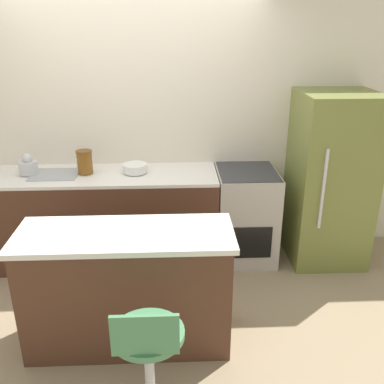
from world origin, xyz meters
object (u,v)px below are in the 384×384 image
at_px(kettle, 28,166).
at_px(mixing_bowl, 135,168).
at_px(refrigerator, 330,179).
at_px(oven_range, 245,215).
at_px(stool_chair, 149,359).

height_order(kettle, mixing_bowl, kettle).
height_order(refrigerator, kettle, refrigerator).
bearing_deg(oven_range, stool_chair, -114.59).
xyz_separation_m(oven_range, refrigerator, (0.80, -0.03, 0.38)).
height_order(oven_range, refrigerator, refrigerator).
bearing_deg(refrigerator, oven_range, 177.76).
bearing_deg(oven_range, mixing_bowl, 178.70).
xyz_separation_m(refrigerator, kettle, (-2.88, 0.06, 0.16)).
bearing_deg(kettle, stool_chair, -58.15).
relative_size(kettle, mixing_bowl, 0.87).
bearing_deg(mixing_bowl, refrigerator, -1.70).
relative_size(oven_range, refrigerator, 0.55).
distance_m(kettle, mixing_bowl, 1.00).
xyz_separation_m(oven_range, mixing_bowl, (-1.08, 0.02, 0.50)).
bearing_deg(stool_chair, refrigerator, 48.22).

